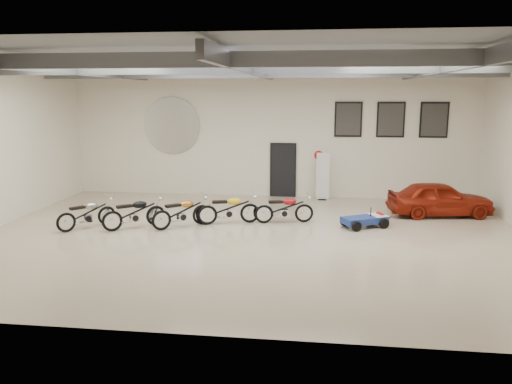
# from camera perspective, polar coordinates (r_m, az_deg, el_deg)

# --- Properties ---
(floor) EXTENTS (16.00, 12.00, 0.01)m
(floor) POSITION_cam_1_polar(r_m,az_deg,el_deg) (14.45, -0.59, -5.20)
(floor) COLOR #BDAC90
(floor) RESTS_ON ground
(ceiling) EXTENTS (16.00, 12.00, 0.01)m
(ceiling) POSITION_cam_1_polar(r_m,az_deg,el_deg) (13.89, -0.63, 15.00)
(ceiling) COLOR slate
(ceiling) RESTS_ON back_wall
(back_wall) EXTENTS (16.00, 0.02, 5.00)m
(back_wall) POSITION_cam_1_polar(r_m,az_deg,el_deg) (19.89, 1.72, 6.63)
(back_wall) COLOR #F0E4CE
(back_wall) RESTS_ON floor
(ceiling_beams) EXTENTS (15.80, 11.80, 0.32)m
(ceiling_beams) POSITION_cam_1_polar(r_m,az_deg,el_deg) (13.88, -0.63, 13.97)
(ceiling_beams) COLOR slate
(ceiling_beams) RESTS_ON ceiling
(door) EXTENTS (0.92, 0.08, 2.10)m
(door) POSITION_cam_1_polar(r_m,az_deg,el_deg) (19.96, 3.11, 2.44)
(door) COLOR black
(door) RESTS_ON back_wall
(logo_plaque) EXTENTS (2.30, 0.06, 1.16)m
(logo_plaque) POSITION_cam_1_polar(r_m,az_deg,el_deg) (20.58, -9.55, 7.47)
(logo_plaque) COLOR silver
(logo_plaque) RESTS_ON back_wall
(poster_left) EXTENTS (1.05, 0.08, 1.35)m
(poster_left) POSITION_cam_1_polar(r_m,az_deg,el_deg) (19.75, 10.50, 8.16)
(poster_left) COLOR black
(poster_left) RESTS_ON back_wall
(poster_mid) EXTENTS (1.05, 0.08, 1.35)m
(poster_mid) POSITION_cam_1_polar(r_m,az_deg,el_deg) (19.91, 15.15, 7.99)
(poster_mid) COLOR black
(poster_mid) RESTS_ON back_wall
(poster_right) EXTENTS (1.05, 0.08, 1.35)m
(poster_right) POSITION_cam_1_polar(r_m,az_deg,el_deg) (20.19, 19.68, 7.77)
(poster_right) COLOR black
(poster_right) RESTS_ON back_wall
(oil_sign) EXTENTS (0.72, 0.10, 0.72)m
(oil_sign) POSITION_cam_1_polar(r_m,az_deg,el_deg) (19.83, 7.18, 4.21)
(oil_sign) COLOR white
(oil_sign) RESTS_ON back_wall
(banner_stand) EXTENTS (0.51, 0.21, 1.86)m
(banner_stand) POSITION_cam_1_polar(r_m,az_deg,el_deg) (19.49, 7.64, 1.79)
(banner_stand) COLOR white
(banner_stand) RESTS_ON floor
(motorcycle_silver) EXTENTS (1.64, 1.77, 0.96)m
(motorcycle_silver) POSITION_cam_1_polar(r_m,az_deg,el_deg) (16.13, -18.79, -2.30)
(motorcycle_silver) COLOR silver
(motorcycle_silver) RESTS_ON floor
(motorcycle_black) EXTENTS (1.91, 1.68, 1.01)m
(motorcycle_black) POSITION_cam_1_polar(r_m,az_deg,el_deg) (15.72, -13.75, -2.26)
(motorcycle_black) COLOR silver
(motorcycle_black) RESTS_ON floor
(motorcycle_gold) EXTENTS (1.86, 1.70, 1.00)m
(motorcycle_gold) POSITION_cam_1_polar(r_m,az_deg,el_deg) (15.57, -8.48, -2.21)
(motorcycle_gold) COLOR silver
(motorcycle_gold) RESTS_ON floor
(motorcycle_yellow) EXTENTS (2.03, 1.17, 1.01)m
(motorcycle_yellow) POSITION_cam_1_polar(r_m,az_deg,el_deg) (15.83, -3.13, -1.87)
(motorcycle_yellow) COLOR silver
(motorcycle_yellow) RESTS_ON floor
(motorcycle_red) EXTENTS (1.94, 0.97, 0.96)m
(motorcycle_red) POSITION_cam_1_polar(r_m,az_deg,el_deg) (15.95, 3.24, -1.85)
(motorcycle_red) COLOR silver
(motorcycle_red) RESTS_ON floor
(go_kart) EXTENTS (1.90, 1.50, 0.63)m
(go_kart) POSITION_cam_1_polar(r_m,az_deg,el_deg) (15.88, 12.76, -2.80)
(go_kart) COLOR navy
(go_kart) RESTS_ON floor
(vintage_car) EXTENTS (1.87, 3.60, 1.17)m
(vintage_car) POSITION_cam_1_polar(r_m,az_deg,el_deg) (17.97, 20.27, -0.72)
(vintage_car) COLOR maroon
(vintage_car) RESTS_ON floor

